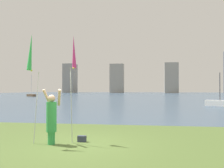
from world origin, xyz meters
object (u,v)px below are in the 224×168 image
object	(u,v)px
person	(52,117)
bag	(82,139)
sailboat_1	(220,103)
kite_flag_left	(31,54)
sailboat_2	(31,95)
kite_flag_right	(74,55)

from	to	relation	value
person	bag	world-z (taller)	person
bag	sailboat_1	distance (m)	22.17
kite_flag_left	sailboat_1	bearing A→B (deg)	60.72
person	bag	size ratio (longest dim) A/B	6.27
person	sailboat_2	xyz separation A→B (m)	(-24.79, 48.77, -0.58)
kite_flag_right	bag	bearing A→B (deg)	19.18
person	bag	distance (m)	1.35
kite_flag_left	kite_flag_right	distance (m)	1.47
kite_flag_left	kite_flag_right	xyz separation A→B (m)	(1.28, 0.72, 0.05)
kite_flag_left	sailboat_1	xyz separation A→B (m)	(11.55, 20.60, -2.71)
person	kite_flag_right	xyz separation A→B (m)	(0.64, 0.46, 2.19)
bag	sailboat_2	xyz separation A→B (m)	(-25.71, 48.22, 0.24)
kite_flag_right	kite_flag_left	bearing A→B (deg)	-150.67
bag	sailboat_1	size ratio (longest dim) A/B	0.08
sailboat_1	person	bearing A→B (deg)	-118.21
kite_flag_left	kite_flag_right	world-z (taller)	kite_flag_right
kite_flag_right	sailboat_2	xyz separation A→B (m)	(-25.43, 48.31, -2.76)
bag	sailboat_2	distance (m)	54.64
bag	sailboat_2	size ratio (longest dim) A/B	0.05
kite_flag_left	sailboat_1	size ratio (longest dim) A/B	1.03
kite_flag_right	sailboat_1	xyz separation A→B (m)	(10.27, 19.88, -2.76)
kite_flag_left	sailboat_2	bearing A→B (deg)	116.22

